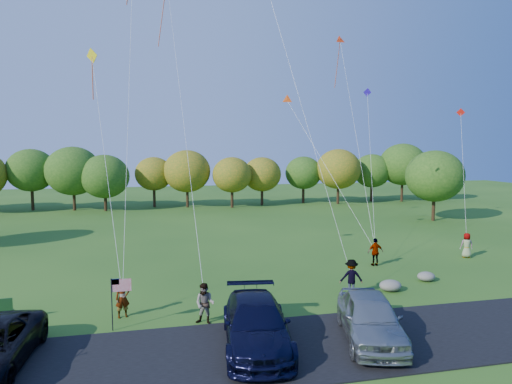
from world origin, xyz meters
TOP-DOWN VIEW (x-y plane):
  - ground at (0.00, 0.00)m, footprint 140.00×140.00m
  - asphalt_lane at (0.00, -4.00)m, footprint 44.00×6.00m
  - treeline at (1.76, 36.17)m, footprint 76.03×27.42m
  - minivan_navy at (-1.07, -3.65)m, footprint 3.31×6.48m
  - minivan_silver at (3.57, -4.12)m, footprint 3.57×5.91m
  - flyer_a at (-6.40, 0.83)m, footprint 0.77×0.62m
  - flyer_b at (-2.77, -0.80)m, footprint 1.12×1.03m
  - flyer_c at (5.31, 1.52)m, footprint 1.35×0.95m
  - flyer_d at (9.36, 6.63)m, footprint 1.09×0.48m
  - flyer_e at (16.76, 7.25)m, footprint 0.99×0.79m
  - flag_assembly at (-6.50, -0.67)m, footprint 0.85×0.55m
  - boulder_near at (7.65, 1.57)m, footprint 1.23×0.97m
  - boulder_far at (10.65, 2.80)m, footprint 1.05×0.88m

SIDE VIEW (x-z plane):
  - ground at x=0.00m, z-range 0.00..0.00m
  - asphalt_lane at x=0.00m, z-range 0.00..0.06m
  - boulder_far at x=10.65m, z-range 0.00..0.55m
  - boulder_near at x=7.65m, z-range 0.00..0.62m
  - flyer_e at x=16.76m, z-range 0.00..1.76m
  - flyer_a at x=-6.40m, z-range 0.00..1.82m
  - flyer_d at x=9.36m, z-range 0.00..1.84m
  - flyer_b at x=-2.77m, z-range 0.00..1.85m
  - flyer_c at x=5.31m, z-range 0.00..1.90m
  - minivan_navy at x=-1.07m, z-range 0.06..1.86m
  - minivan_silver at x=3.57m, z-range 0.06..1.94m
  - flag_assembly at x=-6.50m, z-range 0.56..2.86m
  - treeline at x=1.76m, z-range 0.60..8.88m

